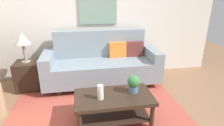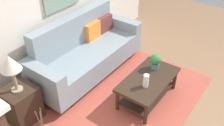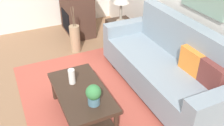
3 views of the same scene
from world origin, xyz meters
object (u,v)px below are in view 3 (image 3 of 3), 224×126
tabletop_vase (72,76)px  side_table (120,35)px  floor_vase (75,39)px  coffee_table (82,97)px  potted_plant_tabletop (94,94)px  fireplace (76,6)px  couch (166,66)px  throw_pillow_orange (192,61)px  throw_pillow_maroon (212,76)px

tabletop_vase → side_table: bearing=133.4°
tabletop_vase → floor_vase: tabletop_vase is taller
coffee_table → potted_plant_tabletop: potted_plant_tabletop is taller
side_table → fireplace: size_ratio=0.48×
potted_plant_tabletop → side_table: bearing=145.0°
couch → side_table: size_ratio=4.08×
throw_pillow_orange → floor_vase: bearing=-155.3°
throw_pillow_orange → floor_vase: size_ratio=0.70×
throw_pillow_orange → floor_vase: throw_pillow_orange is taller
side_table → fireplace: (-1.04, -0.52, 0.31)m
coffee_table → potted_plant_tabletop: 0.40m
potted_plant_tabletop → side_table: size_ratio=0.47×
throw_pillow_orange → coffee_table: 1.49m
couch → fireplace: (-2.48, -0.52, 0.16)m
potted_plant_tabletop → tabletop_vase: bearing=-167.8°
throw_pillow_maroon → floor_vase: (-2.42, -0.95, -0.42)m
couch → throw_pillow_orange: bearing=19.3°
throw_pillow_maroon → tabletop_vase: throw_pillow_maroon is taller
throw_pillow_orange → fireplace: (-2.84, -0.64, -0.09)m
throw_pillow_maroon → potted_plant_tabletop: size_ratio=1.37×
fireplace → floor_vase: 0.90m
throw_pillow_maroon → side_table: (-2.16, -0.13, -0.40)m
tabletop_vase → floor_vase: (-1.52, 0.51, -0.28)m
couch → side_table: 1.45m
couch → tabletop_vase: 1.35m
coffee_table → side_table: side_table is taller
tabletop_vase → floor_vase: 1.63m
couch → throw_pillow_orange: size_ratio=6.34×
throw_pillow_maroon → coffee_table: bearing=-116.4°
throw_pillow_orange → fireplace: bearing=-167.3°
floor_vase → coffee_table: bearing=-15.0°
side_table → coffee_table: bearing=-41.3°
potted_plant_tabletop → throw_pillow_orange: bearing=88.2°
couch → side_table: (-1.44, 0.00, -0.15)m
throw_pillow_maroon → side_table: 2.20m
throw_pillow_orange → potted_plant_tabletop: (-0.04, -1.35, -0.11)m
coffee_table → potted_plant_tabletop: bearing=10.2°
couch → throw_pillow_maroon: 0.77m
throw_pillow_orange → coffee_table: bearing=-103.6°
side_table → tabletop_vase: bearing=-46.6°
potted_plant_tabletop → coffee_table: bearing=-169.8°
coffee_table → tabletop_vase: bearing=-164.7°
throw_pillow_orange → floor_vase: (-2.06, -0.95, -0.42)m
throw_pillow_orange → coffee_table: size_ratio=0.33×
tabletop_vase → throw_pillow_orange: bearing=69.9°
potted_plant_tabletop → fireplace: bearing=165.7°
tabletop_vase → potted_plant_tabletop: 0.51m
throw_pillow_orange → coffee_table: throw_pillow_orange is taller
throw_pillow_maroon → tabletop_vase: bearing=-121.4°
potted_plant_tabletop → floor_vase: size_ratio=0.51×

